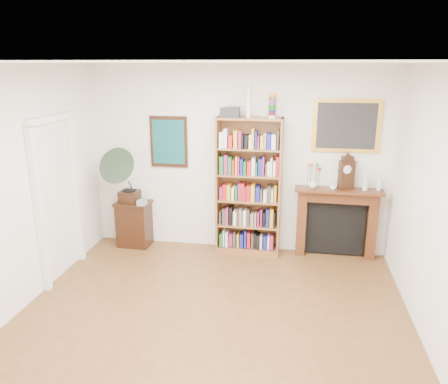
% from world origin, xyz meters
% --- Properties ---
extents(room, '(4.51, 5.01, 2.81)m').
position_xyz_m(room, '(0.00, 0.00, 1.40)').
color(room, brown).
rests_on(room, ground).
extents(door_casing, '(0.08, 1.02, 2.17)m').
position_xyz_m(door_casing, '(-2.21, 1.20, 1.26)').
color(door_casing, white).
rests_on(door_casing, left_wall).
extents(teal_poster, '(0.58, 0.04, 0.78)m').
position_xyz_m(teal_poster, '(-1.05, 2.48, 1.65)').
color(teal_poster, black).
rests_on(teal_poster, back_wall).
extents(small_picture, '(0.26, 0.04, 0.30)m').
position_xyz_m(small_picture, '(0.00, 2.48, 2.35)').
color(small_picture, white).
rests_on(small_picture, back_wall).
extents(gilt_painting, '(0.95, 0.04, 0.75)m').
position_xyz_m(gilt_painting, '(1.55, 2.48, 1.95)').
color(gilt_painting, gold).
rests_on(gilt_painting, back_wall).
extents(bookshelf, '(0.95, 0.35, 2.37)m').
position_xyz_m(bookshelf, '(0.20, 2.31, 1.15)').
color(bookshelf, brown).
rests_on(bookshelf, floor).
extents(side_cabinet, '(0.55, 0.41, 0.72)m').
position_xyz_m(side_cabinet, '(-1.61, 2.29, 0.36)').
color(side_cabinet, black).
rests_on(side_cabinet, floor).
extents(fireplace, '(1.26, 0.33, 1.06)m').
position_xyz_m(fireplace, '(1.50, 2.41, 0.61)').
color(fireplace, '#482510').
rests_on(fireplace, floor).
extents(gramophone, '(0.59, 0.72, 0.90)m').
position_xyz_m(gramophone, '(-1.67, 2.17, 1.23)').
color(gramophone, black).
rests_on(gramophone, side_cabinet).
extents(cd_stack, '(0.13, 0.13, 0.08)m').
position_xyz_m(cd_stack, '(-1.41, 2.16, 0.76)').
color(cd_stack, '#ABAAB6').
rests_on(cd_stack, side_cabinet).
extents(mantel_clock, '(0.24, 0.18, 0.48)m').
position_xyz_m(mantel_clock, '(1.59, 2.38, 1.29)').
color(mantel_clock, black).
rests_on(mantel_clock, fireplace).
extents(flower_vase, '(0.18, 0.18, 0.15)m').
position_xyz_m(flower_vase, '(1.13, 2.35, 1.13)').
color(flower_vase, silver).
rests_on(flower_vase, fireplace).
extents(teacup, '(0.11, 0.11, 0.07)m').
position_xyz_m(teacup, '(1.41, 2.31, 1.09)').
color(teacup, white).
rests_on(teacup, fireplace).
extents(bottle_left, '(0.07, 0.07, 0.24)m').
position_xyz_m(bottle_left, '(1.86, 2.36, 1.18)').
color(bottle_left, silver).
rests_on(bottle_left, fireplace).
extents(bottle_right, '(0.06, 0.06, 0.20)m').
position_xyz_m(bottle_right, '(2.06, 2.39, 1.16)').
color(bottle_right, silver).
rests_on(bottle_right, fireplace).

